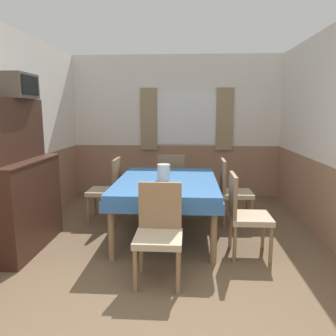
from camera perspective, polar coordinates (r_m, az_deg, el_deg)
The scene contains 12 objects.
wall_back at distance 6.16m, azimuth 1.48°, elevation 7.27°, with size 4.21×0.10×2.60m.
wall_left at distance 4.63m, azimuth -24.50°, elevation 5.38°, with size 0.05×4.50×2.60m.
wall_right at distance 4.42m, azimuth 26.17°, elevation 5.09°, with size 0.05×4.50×2.60m.
dining_table at distance 4.17m, azimuth -0.19°, elevation -3.39°, with size 1.28×1.74×0.73m.
chair_right_far at distance 4.76m, azimuth 11.04°, elevation -3.64°, with size 0.44×0.44×0.92m.
chair_left_far at distance 4.86m, azimuth -10.33°, elevation -3.33°, with size 0.44×0.44×0.92m.
chair_right_near at distance 3.74m, azimuth 13.13°, elevation -7.50°, with size 0.44×0.44×0.92m.
chair_head_near at distance 3.14m, azimuth -1.58°, elevation -10.62°, with size 0.44×0.44×0.92m.
chair_head_window at distance 5.30m, azimuth 0.61°, elevation -2.07°, with size 0.44×0.44×0.92m.
sideboard at distance 4.11m, azimuth -24.41°, elevation -3.01°, with size 0.46×1.20×1.73m.
tv at distance 4.11m, azimuth -24.66°, elevation 12.87°, with size 0.29×0.46×0.28m.
vase at distance 4.08m, azimuth -0.76°, elevation -0.78°, with size 0.16×0.16×0.21m.
Camera 1 is at (0.24, -2.03, 1.60)m, focal length 35.00 mm.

